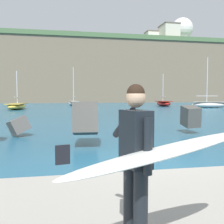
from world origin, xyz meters
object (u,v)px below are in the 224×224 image
at_px(boat_near_centre, 17,106).
at_px(boat_mid_left, 163,103).
at_px(station_building_annex, 151,45).
at_px(boat_mid_centre, 209,104).
at_px(station_building_west, 156,39).
at_px(mooring_buoy_middle, 80,106).
at_px(station_building_east, 70,41).
at_px(surfer_with_board, 143,155).
at_px(station_building_central, 169,34).
at_px(boat_near_left, 73,103).
at_px(radar_dome, 182,31).

bearing_deg(boat_near_centre, boat_mid_left, 15.17).
bearing_deg(boat_near_centre, station_building_annex, 55.38).
xyz_separation_m(boat_mid_centre, station_building_west, (8.47, 47.03, 20.38)).
height_order(boat_mid_left, boat_mid_centre, boat_mid_centre).
height_order(mooring_buoy_middle, station_building_east, station_building_east).
height_order(surfer_with_board, boat_mid_left, boat_mid_left).
relative_size(station_building_central, station_building_annex, 1.17).
bearing_deg(mooring_buoy_middle, surfer_with_board, -93.02).
relative_size(boat_near_left, boat_mid_left, 1.26).
xyz_separation_m(boat_near_centre, station_building_west, (37.55, 46.04, 20.48)).
bearing_deg(station_building_west, radar_dome, 12.00).
bearing_deg(boat_mid_left, station_building_annex, 72.99).
bearing_deg(mooring_buoy_middle, boat_mid_left, 0.31).
bearing_deg(boat_near_left, station_building_central, 42.07).
xyz_separation_m(boat_near_centre, station_building_east, (9.26, 57.82, 21.07)).
height_order(boat_near_left, mooring_buoy_middle, boat_near_left).
bearing_deg(station_building_central, station_building_annex, 89.50).
distance_m(surfer_with_board, radar_dome, 96.37).
distance_m(radar_dome, station_building_west, 11.30).
distance_m(boat_near_centre, mooring_buoy_middle, 11.40).
bearing_deg(station_building_annex, radar_dome, -53.28).
xyz_separation_m(surfer_with_board, boat_mid_left, (17.45, 42.46, -0.77)).
distance_m(boat_near_left, station_building_west, 48.71).
xyz_separation_m(mooring_buoy_middle, station_building_west, (28.24, 39.47, 20.72)).
height_order(surfer_with_board, boat_near_left, boat_near_left).
distance_m(boat_near_left, boat_mid_centre, 24.83).
bearing_deg(boat_mid_left, surfer_with_board, -112.34).
bearing_deg(surfer_with_board, station_building_east, 88.66).
distance_m(boat_mid_left, mooring_buoy_middle, 15.22).
bearing_deg(station_building_central, station_building_west, 120.79).
xyz_separation_m(boat_near_centre, station_building_central, (40.25, 41.52, 21.14)).
relative_size(surfer_with_board, station_building_central, 0.32).
xyz_separation_m(boat_near_left, station_building_east, (0.85, 45.05, 21.02)).
bearing_deg(boat_mid_left, station_building_east, 106.61).
height_order(boat_near_left, boat_mid_left, boat_near_left).
height_order(station_building_west, station_building_east, station_building_east).
xyz_separation_m(boat_near_left, station_building_annex, (31.98, 45.74, 20.88)).
relative_size(mooring_buoy_middle, radar_dome, 0.04).
distance_m(boat_near_centre, boat_mid_left, 25.41).
bearing_deg(boat_mid_centre, radar_dome, 68.95).
height_order(boat_mid_left, mooring_buoy_middle, boat_mid_left).
bearing_deg(boat_mid_left, mooring_buoy_middle, -179.69).
height_order(boat_near_left, station_building_annex, station_building_annex).
bearing_deg(boat_near_centre, station_building_west, 50.79).
bearing_deg(station_building_central, boat_near_centre, -134.11).
xyz_separation_m(station_building_east, station_building_annex, (31.13, 0.69, -0.14)).
height_order(station_building_east, station_building_annex, station_building_east).
bearing_deg(boat_near_centre, boat_near_left, 56.63).
xyz_separation_m(surfer_with_board, station_building_annex, (33.32, 94.32, 20.11)).
distance_m(boat_near_centre, station_building_annex, 74.12).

